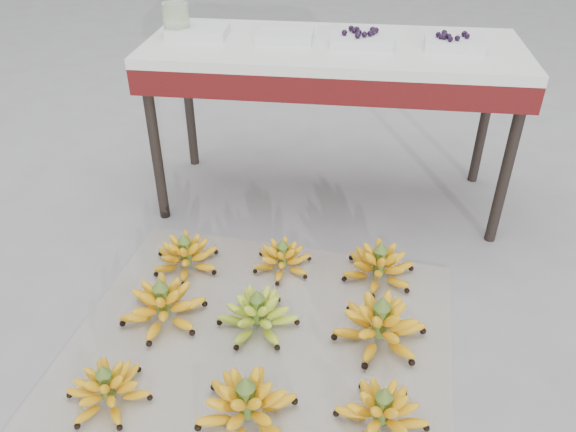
# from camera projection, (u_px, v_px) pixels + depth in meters

# --- Properties ---
(ground) EXTENTS (60.00, 60.00, 0.00)m
(ground) POSITION_uv_depth(u_px,v_px,m) (285.00, 333.00, 1.92)
(ground) COLOR gray
(ground) RESTS_ON ground
(newspaper_mat) EXTENTS (1.35, 1.17, 0.01)m
(newspaper_mat) POSITION_uv_depth(u_px,v_px,m) (262.00, 338.00, 1.89)
(newspaper_mat) COLOR white
(newspaper_mat) RESTS_ON ground
(bunch_front_left) EXTENTS (0.29, 0.29, 0.15)m
(bunch_front_left) POSITION_uv_depth(u_px,v_px,m) (107.00, 389.00, 1.65)
(bunch_front_left) COLOR #EAB409
(bunch_front_left) RESTS_ON newspaper_mat
(bunch_front_center) EXTENTS (0.33, 0.33, 0.18)m
(bunch_front_center) POSITION_uv_depth(u_px,v_px,m) (247.00, 405.00, 1.59)
(bunch_front_center) COLOR #EAB409
(bunch_front_center) RESTS_ON newspaper_mat
(bunch_front_right) EXTENTS (0.34, 0.34, 0.16)m
(bunch_front_right) POSITION_uv_depth(u_px,v_px,m) (382.00, 413.00, 1.58)
(bunch_front_right) COLOR #EAB409
(bunch_front_right) RESTS_ON newspaper_mat
(bunch_mid_left) EXTENTS (0.38, 0.38, 0.18)m
(bunch_mid_left) POSITION_uv_depth(u_px,v_px,m) (163.00, 305.00, 1.94)
(bunch_mid_left) COLOR #EAB409
(bunch_mid_left) RESTS_ON newspaper_mat
(bunch_mid_center) EXTENTS (0.35, 0.35, 0.17)m
(bunch_mid_center) POSITION_uv_depth(u_px,v_px,m) (258.00, 314.00, 1.90)
(bunch_mid_center) COLOR #88BE2E
(bunch_mid_center) RESTS_ON newspaper_mat
(bunch_mid_right) EXTENTS (0.38, 0.38, 0.19)m
(bunch_mid_right) POSITION_uv_depth(u_px,v_px,m) (380.00, 325.00, 1.85)
(bunch_mid_right) COLOR #EAB409
(bunch_mid_right) RESTS_ON newspaper_mat
(bunch_back_left) EXTENTS (0.33, 0.33, 0.16)m
(bunch_back_left) POSITION_uv_depth(u_px,v_px,m) (186.00, 256.00, 2.18)
(bunch_back_left) COLOR #EAB409
(bunch_back_left) RESTS_ON newspaper_mat
(bunch_back_center) EXTENTS (0.28, 0.28, 0.14)m
(bunch_back_center) POSITION_uv_depth(u_px,v_px,m) (283.00, 258.00, 2.17)
(bunch_back_center) COLOR #EAB409
(bunch_back_center) RESTS_ON newspaper_mat
(bunch_back_right) EXTENTS (0.32, 0.32, 0.17)m
(bunch_back_right) POSITION_uv_depth(u_px,v_px,m) (379.00, 266.00, 2.12)
(bunch_back_right) COLOR #EAB409
(bunch_back_right) RESTS_ON newspaper_mat
(vendor_table) EXTENTS (1.52, 0.61, 0.73)m
(vendor_table) POSITION_uv_depth(u_px,v_px,m) (332.00, 63.00, 2.30)
(vendor_table) COLOR black
(vendor_table) RESTS_ON ground
(tray_far_left) EXTENTS (0.25, 0.18, 0.04)m
(tray_far_left) POSITION_uv_depth(u_px,v_px,m) (198.00, 31.00, 2.32)
(tray_far_left) COLOR silver
(tray_far_left) RESTS_ON vendor_table
(tray_left) EXTENTS (0.23, 0.16, 0.04)m
(tray_left) POSITION_uv_depth(u_px,v_px,m) (285.00, 36.00, 2.27)
(tray_left) COLOR silver
(tray_left) RESTS_ON vendor_table
(tray_right) EXTENTS (0.24, 0.18, 0.06)m
(tray_right) POSITION_uv_depth(u_px,v_px,m) (362.00, 39.00, 2.22)
(tray_right) COLOR silver
(tray_right) RESTS_ON vendor_table
(tray_far_right) EXTENTS (0.24, 0.18, 0.06)m
(tray_far_right) POSITION_uv_depth(u_px,v_px,m) (454.00, 43.00, 2.18)
(tray_far_right) COLOR silver
(tray_far_right) RESTS_ON vendor_table
(glass_jar) EXTENTS (0.14, 0.14, 0.13)m
(glass_jar) POSITION_uv_depth(u_px,v_px,m) (176.00, 20.00, 2.29)
(glass_jar) COLOR #D4EDBC
(glass_jar) RESTS_ON vendor_table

